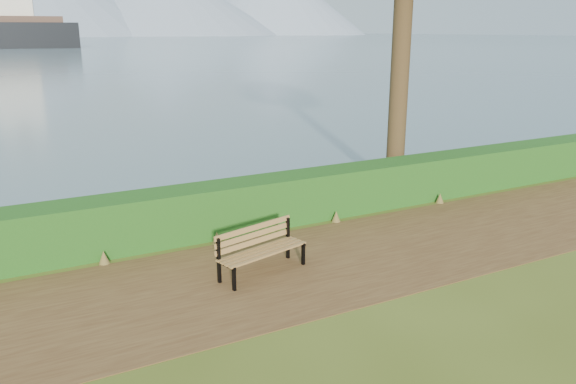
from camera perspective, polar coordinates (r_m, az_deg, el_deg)
ground at (r=9.64m, az=3.40°, el=-8.06°), size 140.00×140.00×0.00m
path at (r=9.87m, az=2.49°, el=-7.41°), size 40.00×3.40×0.01m
hedge at (r=11.61m, az=-3.19°, el=-1.14°), size 32.00×0.85×1.00m
bench at (r=9.43m, az=-2.92°, el=-5.55°), size 1.67×0.86×0.81m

